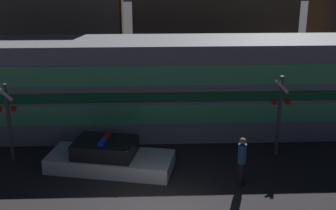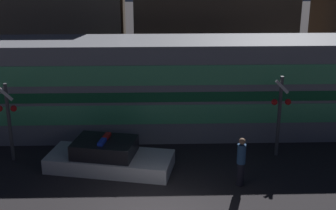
{
  "view_description": "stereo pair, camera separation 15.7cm",
  "coord_description": "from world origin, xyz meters",
  "px_view_note": "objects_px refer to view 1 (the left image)",
  "views": [
    {
      "loc": [
        -0.06,
        -12.28,
        8.11
      ],
      "look_at": [
        0.65,
        5.82,
        1.92
      ],
      "focal_mm": 50.0,
      "sensor_mm": 36.0,
      "label": 1
    },
    {
      "loc": [
        0.1,
        -12.28,
        8.11
      ],
      "look_at": [
        0.65,
        5.82,
        1.92
      ],
      "focal_mm": 50.0,
      "sensor_mm": 36.0,
      "label": 2
    }
  ],
  "objects_px": {
    "police_car": "(109,158)",
    "pedestrian": "(242,161)",
    "train": "(217,87)",
    "crossing_signal_near": "(280,111)"
  },
  "relations": [
    {
      "from": "train",
      "to": "crossing_signal_near",
      "type": "xyz_separation_m",
      "value": [
        2.12,
        -2.73,
        -0.23
      ]
    },
    {
      "from": "train",
      "to": "crossing_signal_near",
      "type": "bearing_deg",
      "value": -52.12
    },
    {
      "from": "pedestrian",
      "to": "crossing_signal_near",
      "type": "distance_m",
      "value": 3.26
    },
    {
      "from": "police_car",
      "to": "pedestrian",
      "type": "relative_size",
      "value": 2.76
    },
    {
      "from": "pedestrian",
      "to": "crossing_signal_near",
      "type": "xyz_separation_m",
      "value": [
        1.93,
        2.44,
        0.96
      ]
    },
    {
      "from": "train",
      "to": "pedestrian",
      "type": "xyz_separation_m",
      "value": [
        0.19,
        -5.17,
        -1.2
      ]
    },
    {
      "from": "crossing_signal_near",
      "to": "pedestrian",
      "type": "bearing_deg",
      "value": -128.27
    },
    {
      "from": "police_car",
      "to": "train",
      "type": "bearing_deg",
      "value": 50.94
    },
    {
      "from": "train",
      "to": "crossing_signal_near",
      "type": "relative_size",
      "value": 6.02
    },
    {
      "from": "train",
      "to": "pedestrian",
      "type": "distance_m",
      "value": 5.31
    }
  ]
}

